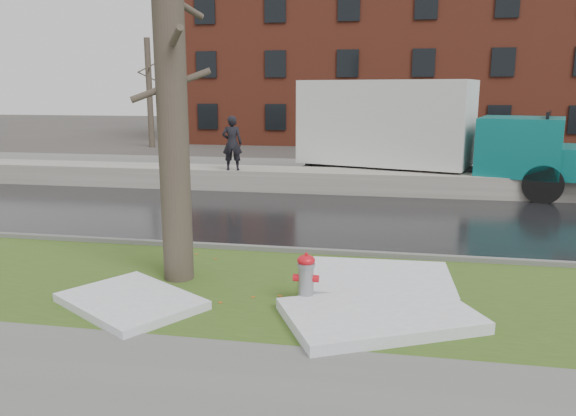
% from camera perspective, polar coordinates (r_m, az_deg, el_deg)
% --- Properties ---
extents(ground, '(120.00, 120.00, 0.00)m').
position_cam_1_polar(ground, '(11.42, -3.07, -5.95)').
color(ground, '#47423D').
rests_on(ground, ground).
extents(verge, '(60.00, 4.50, 0.04)m').
position_cam_1_polar(verge, '(10.27, -4.72, -7.95)').
color(verge, '#334E1A').
rests_on(verge, ground).
extents(sidewalk, '(60.00, 3.00, 0.05)m').
position_cam_1_polar(sidewalk, '(7.05, -13.11, -18.04)').
color(sidewalk, slate).
rests_on(sidewalk, ground).
extents(road, '(60.00, 7.00, 0.03)m').
position_cam_1_polar(road, '(15.67, 0.77, -0.90)').
color(road, black).
rests_on(road, ground).
extents(parking_lot, '(60.00, 9.00, 0.03)m').
position_cam_1_polar(parking_lot, '(23.95, 4.22, 3.57)').
color(parking_lot, slate).
rests_on(parking_lot, ground).
extents(curb, '(60.00, 0.15, 0.14)m').
position_cam_1_polar(curb, '(12.33, -1.99, -4.23)').
color(curb, slate).
rests_on(curb, ground).
extents(snowbank, '(60.00, 1.60, 0.75)m').
position_cam_1_polar(snowbank, '(19.68, 2.85, 2.81)').
color(snowbank, '#A29E94').
rests_on(snowbank, ground).
extents(brick_building, '(26.00, 12.00, 10.00)m').
position_cam_1_polar(brick_building, '(40.58, 9.98, 13.94)').
color(brick_building, maroon).
rests_on(brick_building, ground).
extents(bg_tree_left, '(1.40, 1.62, 6.50)m').
position_cam_1_polar(bg_tree_left, '(35.67, -13.90, 11.38)').
color(bg_tree_left, brown).
rests_on(bg_tree_left, ground).
extents(bg_tree_center, '(1.40, 1.62, 6.50)m').
position_cam_1_polar(bg_tree_center, '(37.55, -2.76, 11.72)').
color(bg_tree_center, brown).
rests_on(bg_tree_center, ground).
extents(fire_hydrant, '(0.43, 0.36, 0.89)m').
position_cam_1_polar(fire_hydrant, '(9.21, 1.85, -7.03)').
color(fire_hydrant, gray).
rests_on(fire_hydrant, verge).
extents(tree, '(1.30, 1.47, 6.88)m').
position_cam_1_polar(tree, '(10.24, -11.77, 11.70)').
color(tree, brown).
rests_on(tree, verge).
extents(box_truck, '(11.54, 5.18, 3.83)m').
position_cam_1_polar(box_truck, '(20.69, 13.17, 7.57)').
color(box_truck, black).
rests_on(box_truck, ground).
extents(worker, '(0.75, 0.56, 1.88)m').
position_cam_1_polar(worker, '(19.51, -5.70, 6.58)').
color(worker, black).
rests_on(worker, snowbank).
extents(snow_patch_near, '(2.66, 2.08, 0.16)m').
position_cam_1_polar(snow_patch_near, '(10.42, 9.16, -7.18)').
color(snow_patch_near, white).
rests_on(snow_patch_near, verge).
extents(snow_patch_far, '(2.72, 2.54, 0.14)m').
position_cam_1_polar(snow_patch_far, '(9.66, -15.68, -9.10)').
color(snow_patch_far, white).
rests_on(snow_patch_far, verge).
extents(snow_patch_side, '(3.31, 2.84, 0.18)m').
position_cam_1_polar(snow_patch_side, '(8.83, 9.27, -10.72)').
color(snow_patch_side, white).
rests_on(snow_patch_side, verge).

